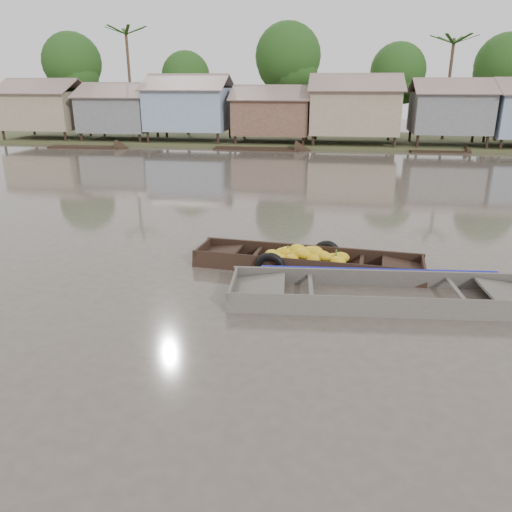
# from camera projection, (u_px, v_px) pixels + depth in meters

# --- Properties ---
(ground) EXTENTS (120.00, 120.00, 0.00)m
(ground) POSITION_uv_depth(u_px,v_px,m) (277.00, 297.00, 11.88)
(ground) COLOR #473F36
(ground) RESTS_ON ground
(riverbank) EXTENTS (120.00, 12.47, 10.22)m
(riverbank) POSITION_uv_depth(u_px,v_px,m) (360.00, 104.00, 40.11)
(riverbank) COLOR #384723
(riverbank) RESTS_ON ground
(banana_boat) EXTENTS (6.31, 2.06, 0.89)m
(banana_boat) POSITION_uv_depth(u_px,v_px,m) (304.00, 261.00, 13.66)
(banana_boat) COLOR black
(banana_boat) RESTS_ON ground
(viewer_boat) EXTENTS (7.31, 2.47, 0.58)m
(viewer_boat) POSITION_uv_depth(u_px,v_px,m) (383.00, 298.00, 11.66)
(viewer_boat) COLOR #453E3A
(viewer_boat) RESTS_ON ground
(distant_boats) EXTENTS (43.46, 4.31, 1.38)m
(distant_boats) POSITION_uv_depth(u_px,v_px,m) (498.00, 153.00, 33.49)
(distant_boats) COLOR black
(distant_boats) RESTS_ON ground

